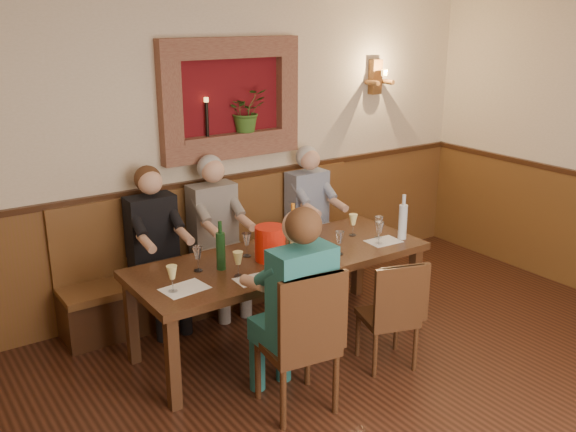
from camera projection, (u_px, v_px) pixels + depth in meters
The scene contains 32 objects.
room_shell at pixel (482, 156), 3.25m from camera, with size 6.04×6.04×2.82m.
wainscoting at pixel (461, 380), 3.65m from camera, with size 6.02×6.02×1.15m.
wall_niche at pixel (235, 103), 5.72m from camera, with size 1.36×0.30×1.06m.
wall_sconce at pixel (377, 78), 6.56m from camera, with size 0.25×0.20×0.35m.
dining_table at pixel (281, 265), 5.08m from camera, with size 2.40×0.90×0.75m.
bench at pixel (225, 268), 5.92m from camera, with size 3.00×0.45×1.11m.
chair_near_left at pixel (298, 368), 4.31m from camera, with size 0.51×0.51×1.04m.
chair_near_right at pixel (387, 335), 4.86m from camera, with size 0.48×0.48×0.86m.
person_bench_left at pixel (158, 262), 5.40m from camera, with size 0.40×0.50×1.39m.
person_bench_mid at pixel (218, 248), 5.70m from camera, with size 0.41×0.51×1.41m.
person_bench_right at pixel (312, 229), 6.26m from camera, with size 0.40×0.49×1.37m.
person_chair_front at pixel (294, 325), 4.26m from camera, with size 0.43×0.53×1.44m.
spittoon_bucket at pixel (270, 243), 4.94m from camera, with size 0.24×0.24×0.27m, color red.
wine_bottle_green_a at pixel (293, 231), 5.13m from camera, with size 0.09×0.09×0.39m.
wine_bottle_green_b at pixel (221, 250), 4.75m from camera, with size 0.07×0.07×0.38m.
water_bottle at pixel (403, 221), 5.40m from camera, with size 0.09×0.09×0.39m.
tasting_sheet_a at pixel (185, 289), 4.45m from camera, with size 0.31×0.22×0.00m, color white.
tasting_sheet_b at pixel (304, 264), 4.89m from camera, with size 0.26×0.19×0.00m, color white.
tasting_sheet_c at pixel (383, 241), 5.37m from camera, with size 0.28×0.20×0.00m, color white.
tasting_sheet_d at pixel (254, 279), 4.61m from camera, with size 0.26×0.19×0.00m, color white.
wine_glass_0 at pixel (172, 279), 4.38m from camera, with size 0.08×0.08×0.19m, color #FFF498, non-canonical shape.
wine_glass_1 at pixel (198, 259), 4.73m from camera, with size 0.08×0.08×0.19m, color white, non-canonical shape.
wine_glass_2 at pixel (238, 264), 4.64m from camera, with size 0.08×0.08×0.19m, color #FFF498, non-canonical shape.
wine_glass_3 at pixel (247, 245), 5.02m from camera, with size 0.08×0.08×0.19m, color white, non-canonical shape.
wine_glass_4 at pixel (294, 252), 4.88m from camera, with size 0.08×0.08×0.19m, color #FFF498, non-canonical shape.
wine_glass_5 at pixel (294, 239), 5.15m from camera, with size 0.08×0.08×0.19m, color #FFF498, non-canonical shape.
wine_glass_6 at pixel (339, 243), 5.06m from camera, with size 0.08×0.08×0.19m, color white, non-canonical shape.
wine_glass_7 at pixel (353, 225), 5.49m from camera, with size 0.08×0.08×0.19m, color #FFF498, non-canonical shape.
wine_glass_8 at pixel (378, 227), 5.43m from camera, with size 0.08×0.08×0.19m, color white, non-canonical shape.
wine_glass_9 at pixel (289, 260), 4.71m from camera, with size 0.08×0.08×0.19m, color #FFF498, non-canonical shape.
wine_glass_10 at pixel (281, 246), 5.00m from camera, with size 0.08×0.08×0.19m, color white, non-canonical shape.
wine_glass_11 at pixel (379, 233), 5.29m from camera, with size 0.08×0.08×0.19m, color white, non-canonical shape.
Camera 1 is at (-2.61, -2.08, 2.59)m, focal length 40.00 mm.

